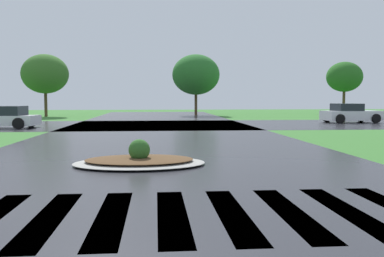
{
  "coord_description": "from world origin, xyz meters",
  "views": [
    {
      "loc": [
        -0.24,
        -2.53,
        1.75
      ],
      "look_at": [
        0.71,
        8.48,
        0.94
      ],
      "focal_mm": 39.2,
      "sensor_mm": 36.0,
      "label": 1
    }
  ],
  "objects": [
    {
      "name": "background_treeline",
      "position": [
        -0.59,
        39.0,
        3.9
      ],
      "size": [
        48.32,
        6.15,
        6.09
      ],
      "color": "#4C3823",
      "rests_on": "ground"
    },
    {
      "name": "median_island",
      "position": [
        -0.67,
        8.35,
        0.13
      ],
      "size": [
        3.43,
        2.28,
        0.68
      ],
      "color": "#9E9B93",
      "rests_on": "ground"
    },
    {
      "name": "car_dark_suv",
      "position": [
        -9.09,
        22.57,
        0.59
      ],
      "size": [
        4.2,
        2.35,
        1.28
      ],
      "rotation": [
        0.0,
        0.0,
        3.05
      ],
      "color": "silver",
      "rests_on": "ground"
    },
    {
      "name": "asphalt_roadway",
      "position": [
        0.0,
        10.0,
        0.0
      ],
      "size": [
        11.42,
        80.0,
        0.01
      ],
      "primitive_type": "cube",
      "color": "#2B2B30",
      "rests_on": "ground"
    },
    {
      "name": "car_blue_compact",
      "position": [
        13.52,
        26.11,
        0.62
      ],
      "size": [
        4.1,
        2.35,
        1.35
      ],
      "rotation": [
        0.0,
        0.0,
        0.08
      ],
      "color": "silver",
      "rests_on": "ground"
    },
    {
      "name": "asphalt_cross_road",
      "position": [
        0.0,
        24.68,
        0.0
      ],
      "size": [
        90.0,
        10.28,
        0.01
      ],
      "primitive_type": "cube",
      "color": "#2B2B30",
      "rests_on": "ground"
    },
    {
      "name": "crosswalk_stripes",
      "position": [
        0.0,
        3.63,
        0.0
      ],
      "size": [
        7.65,
        3.04,
        0.01
      ],
      "color": "white",
      "rests_on": "ground"
    }
  ]
}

